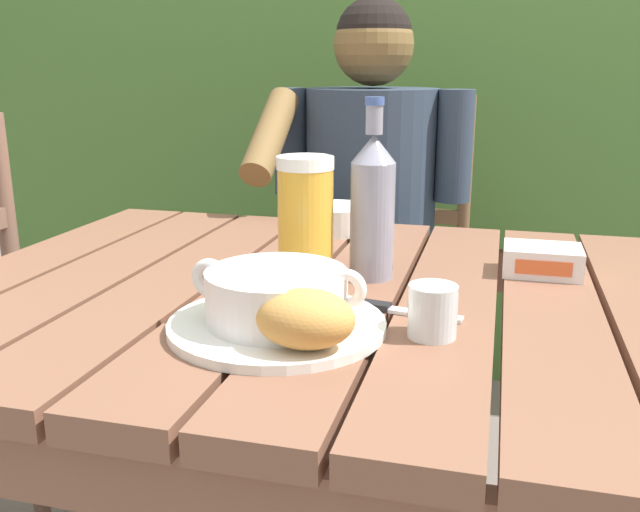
# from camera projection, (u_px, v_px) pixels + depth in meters

# --- Properties ---
(dining_table) EXTENTS (1.24, 0.89, 0.73)m
(dining_table) POSITION_uv_depth(u_px,v_px,m) (353.00, 347.00, 1.04)
(dining_table) COLOR brown
(dining_table) RESTS_ON ground_plane
(hedge_backdrop) EXTENTS (3.38, 0.95, 2.02)m
(hedge_backdrop) POSITION_uv_depth(u_px,v_px,m) (409.00, 67.00, 2.49)
(hedge_backdrop) COLOR #4A7333
(hedge_backdrop) RESTS_ON ground_plane
(chair_near_diner) EXTENTS (0.46, 0.41, 0.97)m
(chair_near_diner) POSITION_uv_depth(u_px,v_px,m) (379.00, 276.00, 1.93)
(chair_near_diner) COLOR brown
(chair_near_diner) RESTS_ON ground_plane
(person_eating) EXTENTS (0.48, 0.47, 1.20)m
(person_eating) POSITION_uv_depth(u_px,v_px,m) (366.00, 208.00, 1.68)
(person_eating) COLOR #2D3A4B
(person_eating) RESTS_ON ground_plane
(serving_plate) EXTENTS (0.27, 0.27, 0.01)m
(serving_plate) POSITION_uv_depth(u_px,v_px,m) (277.00, 325.00, 0.85)
(serving_plate) COLOR white
(serving_plate) RESTS_ON dining_table
(soup_bowl) EXTENTS (0.22, 0.17, 0.07)m
(soup_bowl) POSITION_uv_depth(u_px,v_px,m) (277.00, 294.00, 0.84)
(soup_bowl) COLOR white
(soup_bowl) RESTS_ON serving_plate
(bread_roll) EXTENTS (0.12, 0.09, 0.07)m
(bread_roll) POSITION_uv_depth(u_px,v_px,m) (309.00, 319.00, 0.76)
(bread_roll) COLOR #CD9045
(bread_roll) RESTS_ON serving_plate
(beer_glass) EXTENTS (0.09, 0.09, 0.19)m
(beer_glass) POSITION_uv_depth(u_px,v_px,m) (306.00, 219.00, 1.03)
(beer_glass) COLOR gold
(beer_glass) RESTS_ON dining_table
(beer_bottle) EXTENTS (0.07, 0.07, 0.27)m
(beer_bottle) POSITION_uv_depth(u_px,v_px,m) (373.00, 204.00, 1.04)
(beer_bottle) COLOR gray
(beer_bottle) RESTS_ON dining_table
(water_glass_small) EXTENTS (0.06, 0.06, 0.06)m
(water_glass_small) POSITION_uv_depth(u_px,v_px,m) (432.00, 311.00, 0.83)
(water_glass_small) COLOR silver
(water_glass_small) RESTS_ON dining_table
(butter_tub) EXTENTS (0.12, 0.09, 0.04)m
(butter_tub) POSITION_uv_depth(u_px,v_px,m) (542.00, 260.00, 1.08)
(butter_tub) COLOR white
(butter_tub) RESTS_ON dining_table
(table_knife) EXTENTS (0.17, 0.05, 0.01)m
(table_knife) POSITION_uv_depth(u_px,v_px,m) (388.00, 308.00, 0.92)
(table_knife) COLOR silver
(table_knife) RESTS_ON dining_table
(diner_bowl) EXTENTS (0.14, 0.14, 0.05)m
(diner_bowl) POSITION_uv_depth(u_px,v_px,m) (335.00, 219.00, 1.36)
(diner_bowl) COLOR white
(diner_bowl) RESTS_ON dining_table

